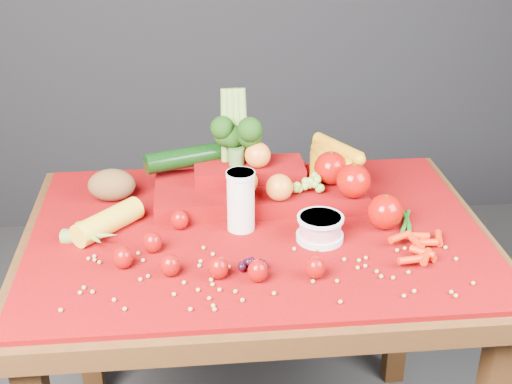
{
  "coord_description": "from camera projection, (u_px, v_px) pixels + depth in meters",
  "views": [
    {
      "loc": [
        -0.15,
        -1.46,
        1.58
      ],
      "look_at": [
        0.0,
        0.02,
        0.85
      ],
      "focal_mm": 50.0,
      "sensor_mm": 36.0,
      "label": 1
    }
  ],
  "objects": [
    {
      "name": "table",
      "position": [
        257.0,
        268.0,
        1.72
      ],
      "size": [
        1.1,
        0.8,
        0.75
      ],
      "color": "#321F0B",
      "rests_on": "ground"
    },
    {
      "name": "produce_mound",
      "position": [
        272.0,
        178.0,
        1.79
      ],
      "size": [
        0.61,
        0.37,
        0.27
      ],
      "color": "#7B0404",
      "rests_on": "red_cloth"
    },
    {
      "name": "red_cloth",
      "position": [
        257.0,
        232.0,
        1.68
      ],
      "size": [
        1.05,
        0.75,
        0.01
      ],
      "primitive_type": "cube",
      "color": "#7B0404",
      "rests_on": "table"
    },
    {
      "name": "baby_carrot_pile",
      "position": [
        425.0,
        248.0,
        1.56
      ],
      "size": [
        0.18,
        0.17,
        0.03
      ],
      "primitive_type": null,
      "color": "red",
      "rests_on": "red_cloth"
    },
    {
      "name": "potato",
      "position": [
        112.0,
        185.0,
        1.8
      ],
      "size": [
        0.12,
        0.09,
        0.08
      ],
      "primitive_type": "ellipsoid",
      "color": "brown",
      "rests_on": "red_cloth"
    },
    {
      "name": "yogurt_bowl",
      "position": [
        320.0,
        227.0,
        1.62
      ],
      "size": [
        0.11,
        0.11,
        0.06
      ],
      "rotation": [
        0.0,
        0.0,
        -0.28
      ],
      "color": "silver",
      "rests_on": "red_cloth"
    },
    {
      "name": "corn_ear",
      "position": [
        96.0,
        232.0,
        1.62
      ],
      "size": [
        0.25,
        0.26,
        0.06
      ],
      "rotation": [
        0.0,
        0.0,
        0.82
      ],
      "color": "gold",
      "rests_on": "red_cloth"
    },
    {
      "name": "soybean_scatter",
      "position": [
        266.0,
        273.0,
        1.49
      ],
      "size": [
        0.84,
        0.24,
        0.01
      ],
      "primitive_type": null,
      "color": "#A59547",
      "rests_on": "red_cloth"
    },
    {
      "name": "green_bean_pile",
      "position": [
        401.0,
        223.0,
        1.69
      ],
      "size": [
        0.14,
        0.12,
        0.01
      ],
      "primitive_type": null,
      "color": "#1A5814",
      "rests_on": "red_cloth"
    },
    {
      "name": "dark_grape_cluster",
      "position": [
        253.0,
        264.0,
        1.51
      ],
      "size": [
        0.06,
        0.05,
        0.03
      ],
      "primitive_type": null,
      "color": "black",
      "rests_on": "red_cloth"
    },
    {
      "name": "strawberry_scatter",
      "position": [
        201.0,
        254.0,
        1.52
      ],
      "size": [
        0.44,
        0.28,
        0.05
      ],
      "color": "#990F00",
      "rests_on": "red_cloth"
    },
    {
      "name": "milk_glass",
      "position": [
        241.0,
        199.0,
        1.64
      ],
      "size": [
        0.07,
        0.07,
        0.15
      ],
      "rotation": [
        0.0,
        0.0,
        0.4
      ],
      "color": "silver",
      "rests_on": "red_cloth"
    }
  ]
}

